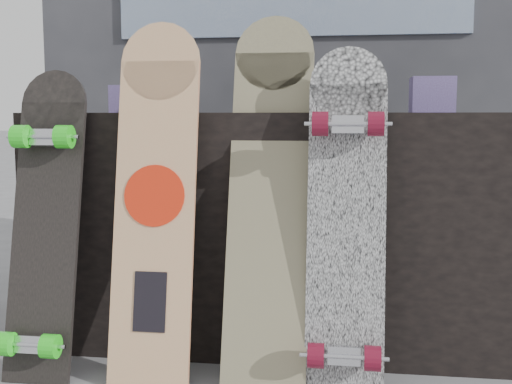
# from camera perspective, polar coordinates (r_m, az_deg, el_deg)

# --- Properties ---
(vendor_table) EXTENTS (1.60, 0.60, 0.80)m
(vendor_table) POSITION_cam_1_polar(r_m,az_deg,el_deg) (2.28, 1.40, -3.05)
(vendor_table) COLOR black
(vendor_table) RESTS_ON ground
(booth) EXTENTS (2.40, 0.22, 2.20)m
(booth) POSITION_cam_1_polar(r_m,az_deg,el_deg) (3.11, 3.29, 12.53)
(booth) COLOR #323237
(booth) RESTS_ON ground
(merch_box_purple) EXTENTS (0.18, 0.12, 0.10)m
(merch_box_purple) POSITION_cam_1_polar(r_m,az_deg,el_deg) (2.41, -10.47, 8.10)
(merch_box_purple) COLOR #4A3164
(merch_box_purple) RESTS_ON vendor_table
(merch_box_small) EXTENTS (0.14, 0.14, 0.12)m
(merch_box_small) POSITION_cam_1_polar(r_m,az_deg,el_deg) (2.27, 15.37, 8.31)
(merch_box_small) COLOR #4A3164
(merch_box_small) RESTS_ON vendor_table
(merch_box_flat) EXTENTS (0.22, 0.10, 0.06)m
(merch_box_flat) POSITION_cam_1_polar(r_m,az_deg,el_deg) (2.28, 1.73, 7.78)
(merch_box_flat) COLOR #D1B78C
(merch_box_flat) RESTS_ON vendor_table
(longboard_geisha) EXTENTS (0.24, 0.24, 1.08)m
(longboard_geisha) POSITION_cam_1_polar(r_m,az_deg,el_deg) (1.93, -8.94, 0.11)
(longboard_geisha) COLOR beige
(longboard_geisha) RESTS_ON ground
(longboard_celtic) EXTENTS (0.25, 0.35, 1.11)m
(longboard_celtic) POSITION_cam_1_polar(r_m,az_deg,el_deg) (1.93, 1.25, 0.73)
(longboard_celtic) COLOR beige
(longboard_celtic) RESTS_ON ground
(longboard_cascadia) EXTENTS (0.22, 0.26, 0.99)m
(longboard_cascadia) POSITION_cam_1_polar(r_m,az_deg,el_deg) (1.84, 8.04, -2.06)
(longboard_cascadia) COLOR white
(longboard_cascadia) RESTS_ON ground
(skateboard_dark) EXTENTS (0.21, 0.30, 0.93)m
(skateboard_dark) POSITION_cam_1_polar(r_m,az_deg,el_deg) (2.05, -18.30, -2.29)
(skateboard_dark) COLOR black
(skateboard_dark) RESTS_ON ground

